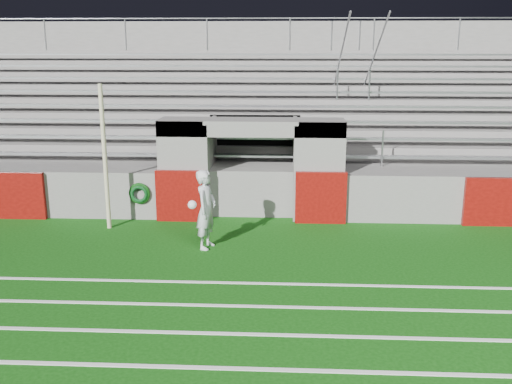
{
  "coord_description": "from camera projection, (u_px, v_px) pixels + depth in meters",
  "views": [
    {
      "loc": [
        0.86,
        -11.17,
        4.45
      ],
      "look_at": [
        0.2,
        1.8,
        1.1
      ],
      "focal_mm": 40.0,
      "sensor_mm": 36.0,
      "label": 1
    }
  ],
  "objects": [
    {
      "name": "ground",
      "position": [
        242.0,
        264.0,
        11.96
      ],
      "size": [
        90.0,
        90.0,
        0.0
      ],
      "primitive_type": "plane",
      "color": "#0E440B",
      "rests_on": "ground"
    },
    {
      "name": "stadium_structure",
      "position": [
        259.0,
        135.0,
        19.29
      ],
      "size": [
        26.0,
        8.48,
        5.42
      ],
      "color": "slate",
      "rests_on": "ground"
    },
    {
      "name": "hose_coil",
      "position": [
        139.0,
        194.0,
        14.76
      ],
      "size": [
        0.57,
        0.15,
        0.57
      ],
      "color": "#0C3D0D",
      "rests_on": "ground"
    },
    {
      "name": "goalkeeper_with_ball",
      "position": [
        206.0,
        209.0,
        12.71
      ],
      "size": [
        0.68,
        0.74,
        1.8
      ],
      "color": "silver",
      "rests_on": "ground"
    },
    {
      "name": "field_post",
      "position": [
        105.0,
        158.0,
        13.88
      ],
      "size": [
        0.11,
        0.11,
        3.57
      ],
      "primitive_type": "cylinder",
      "color": "beige",
      "rests_on": "ground"
    }
  ]
}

